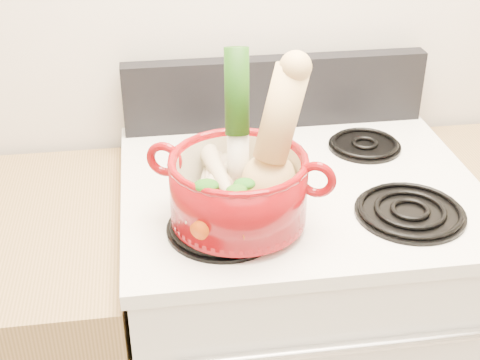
{
  "coord_description": "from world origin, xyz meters",
  "views": [
    {
      "loc": [
        -0.32,
        0.17,
        1.69
      ],
      "look_at": [
        -0.16,
        1.23,
        1.06
      ],
      "focal_mm": 50.0,
      "sensor_mm": 36.0,
      "label": 1
    }
  ],
  "objects": [
    {
      "name": "dutch_oven",
      "position": [
        -0.16,
        1.25,
        1.03
      ],
      "size": [
        0.35,
        0.35,
        0.13
      ],
      "primitive_type": "cylinder",
      "rotation": [
        0.0,
        0.0,
        -0.41
      ],
      "color": "maroon",
      "rests_on": "burner_front_left"
    },
    {
      "name": "ginger",
      "position": [
        -0.16,
        1.31,
        1.02
      ],
      "size": [
        0.1,
        0.09,
        0.05
      ],
      "primitive_type": "ellipsoid",
      "rotation": [
        0.0,
        0.0,
        0.31
      ],
      "color": "tan",
      "rests_on": "dutch_oven"
    },
    {
      "name": "parsnip_1",
      "position": [
        -0.22,
        1.28,
        1.02
      ],
      "size": [
        0.14,
        0.19,
        0.06
      ],
      "primitive_type": "cone",
      "rotation": [
        1.66,
        0.0,
        -0.55
      ],
      "color": "beige",
      "rests_on": "dutch_oven"
    },
    {
      "name": "burner_back_left",
      "position": [
        -0.19,
        1.54,
        0.96
      ],
      "size": [
        0.17,
        0.17,
        0.02
      ],
      "primitive_type": "cylinder",
      "color": "black",
      "rests_on": "cooktop"
    },
    {
      "name": "carrot_2",
      "position": [
        -0.15,
        1.24,
        1.03
      ],
      "size": [
        0.06,
        0.17,
        0.04
      ],
      "primitive_type": "cone",
      "rotation": [
        1.66,
        0.0,
        -0.17
      ],
      "color": "#C9600A",
      "rests_on": "dutch_oven"
    },
    {
      "name": "squash",
      "position": [
        -0.09,
        1.27,
        1.13
      ],
      "size": [
        0.21,
        0.18,
        0.3
      ],
      "primitive_type": null,
      "rotation": [
        0.0,
        0.26,
        0.41
      ],
      "color": "#DCB170",
      "rests_on": "dutch_oven"
    },
    {
      "name": "burner_back_right",
      "position": [
        0.19,
        1.54,
        0.96
      ],
      "size": [
        0.17,
        0.17,
        0.02
      ],
      "primitive_type": "cylinder",
      "color": "black",
      "rests_on": "cooktop"
    },
    {
      "name": "oven_handle",
      "position": [
        0.0,
        1.06,
        0.78
      ],
      "size": [
        0.6,
        0.02,
        0.02
      ],
      "primitive_type": "cylinder",
      "rotation": [
        0.0,
        1.57,
        0.0
      ],
      "color": "silver",
      "rests_on": "stove_body"
    },
    {
      "name": "parsnip_0",
      "position": [
        -0.22,
        1.29,
        1.02
      ],
      "size": [
        0.11,
        0.23,
        0.06
      ],
      "primitive_type": "cone",
      "rotation": [
        1.66,
        0.0,
        -0.33
      ],
      "color": "beige",
      "rests_on": "dutch_oven"
    },
    {
      "name": "burner_front_left",
      "position": [
        -0.19,
        1.24,
        0.96
      ],
      "size": [
        0.22,
        0.22,
        0.02
      ],
      "primitive_type": "cylinder",
      "color": "black",
      "rests_on": "cooktop"
    },
    {
      "name": "burner_front_right",
      "position": [
        0.19,
        1.24,
        0.96
      ],
      "size": [
        0.22,
        0.22,
        0.02
      ],
      "primitive_type": "cylinder",
      "color": "black",
      "rests_on": "cooktop"
    },
    {
      "name": "parsnip_4",
      "position": [
        -0.2,
        1.32,
        1.04
      ],
      "size": [
        0.1,
        0.22,
        0.06
      ],
      "primitive_type": "cone",
      "rotation": [
        1.66,
        0.0,
        -0.29
      ],
      "color": "beige",
      "rests_on": "dutch_oven"
    },
    {
      "name": "carrot_0",
      "position": [
        -0.15,
        1.19,
        1.01
      ],
      "size": [
        0.08,
        0.15,
        0.04
      ],
      "primitive_type": "cone",
      "rotation": [
        1.66,
        0.0,
        -0.4
      ],
      "color": "#CE5C0A",
      "rests_on": "dutch_oven"
    },
    {
      "name": "carrot_1",
      "position": [
        -0.2,
        1.21,
        1.02
      ],
      "size": [
        0.13,
        0.16,
        0.05
      ],
      "primitive_type": "cone",
      "rotation": [
        1.66,
        0.0,
        -0.63
      ],
      "color": "#C23909",
      "rests_on": "dutch_oven"
    },
    {
      "name": "parsnip_3",
      "position": [
        -0.22,
        1.25,
        1.03
      ],
      "size": [
        0.11,
        0.17,
        0.05
      ],
      "primitive_type": "cone",
      "rotation": [
        1.66,
        0.0,
        -0.51
      ],
      "color": "beige",
      "rests_on": "dutch_oven"
    },
    {
      "name": "cooktop",
      "position": [
        0.0,
        1.4,
        0.93
      ],
      "size": [
        0.78,
        0.67,
        0.03
      ],
      "primitive_type": "cube",
      "color": "white",
      "rests_on": "stove_body"
    },
    {
      "name": "stove_body",
      "position": [
        0.0,
        1.4,
        0.46
      ],
      "size": [
        0.76,
        0.65,
        0.92
      ],
      "primitive_type": "cube",
      "color": "white",
      "rests_on": "floor"
    },
    {
      "name": "control_backsplash",
      "position": [
        0.0,
        1.7,
        1.04
      ],
      "size": [
        0.76,
        0.05,
        0.18
      ],
      "primitive_type": "cube",
      "color": "black",
      "rests_on": "cooktop"
    },
    {
      "name": "parsnip_5",
      "position": [
        -0.19,
        1.28,
        1.05
      ],
      "size": [
        0.09,
        0.25,
        0.07
      ],
      "primitive_type": "cone",
      "rotation": [
        1.66,
        0.0,
        0.18
      ],
      "color": "beige",
      "rests_on": "dutch_oven"
    },
    {
      "name": "parsnip_2",
      "position": [
        -0.18,
        1.31,
        1.03
      ],
      "size": [
        0.05,
        0.19,
        0.06
      ],
      "primitive_type": "cone",
      "rotation": [
        1.66,
        0.0,
        -0.07
      ],
      "color": "beige",
      "rests_on": "dutch_oven"
    },
    {
      "name": "pot_handle_right",
      "position": [
        -0.02,
        1.19,
        1.08
      ],
      "size": [
        0.07,
        0.05,
        0.07
      ],
      "primitive_type": "torus",
      "rotation": [
        1.57,
        0.0,
        -0.41
      ],
      "color": "maroon",
      "rests_on": "dutch_oven"
    },
    {
      "name": "pot_handle_left",
      "position": [
        -0.3,
        1.31,
        1.08
      ],
      "size": [
        0.07,
        0.05,
        0.07
      ],
      "primitive_type": "torus",
      "rotation": [
        1.57,
        0.0,
        -0.41
      ],
      "color": "maroon",
      "rests_on": "dutch_oven"
    },
    {
      "name": "leek",
      "position": [
        -0.15,
        1.31,
        1.15
      ],
      "size": [
        0.06,
        0.11,
        0.31
      ],
      "primitive_type": "cylinder",
      "rotation": [
        -0.19,
        0.0,
        -0.09
      ],
      "color": "white",
      "rests_on": "dutch_oven"
    }
  ]
}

